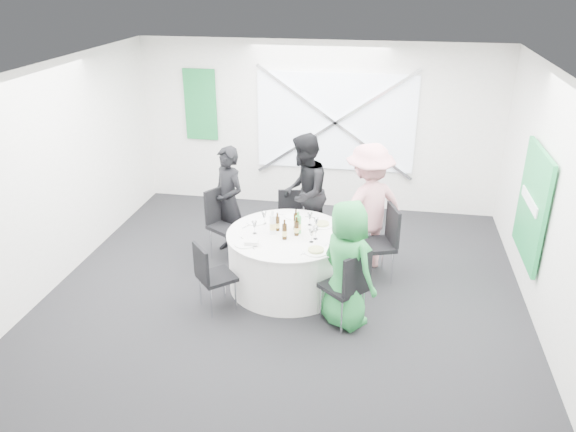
% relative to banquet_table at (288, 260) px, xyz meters
% --- Properties ---
extents(floor, '(6.00, 6.00, 0.00)m').
position_rel_banquet_table_xyz_m(floor, '(0.00, -0.20, -0.38)').
color(floor, black).
rests_on(floor, ground).
extents(ceiling, '(6.00, 6.00, 0.00)m').
position_rel_banquet_table_xyz_m(ceiling, '(0.00, -0.20, 2.42)').
color(ceiling, silver).
rests_on(ceiling, wall_back).
extents(wall_back, '(6.00, 0.00, 6.00)m').
position_rel_banquet_table_xyz_m(wall_back, '(0.00, 2.80, 1.02)').
color(wall_back, silver).
rests_on(wall_back, floor).
extents(wall_front, '(6.00, 0.00, 6.00)m').
position_rel_banquet_table_xyz_m(wall_front, '(0.00, -3.20, 1.02)').
color(wall_front, silver).
rests_on(wall_front, floor).
extents(wall_left, '(0.00, 6.00, 6.00)m').
position_rel_banquet_table_xyz_m(wall_left, '(-3.00, -0.20, 1.02)').
color(wall_left, silver).
rests_on(wall_left, floor).
extents(wall_right, '(0.00, 6.00, 6.00)m').
position_rel_banquet_table_xyz_m(wall_right, '(3.00, -0.20, 1.02)').
color(wall_right, silver).
rests_on(wall_right, floor).
extents(window_panel, '(2.60, 0.03, 1.60)m').
position_rel_banquet_table_xyz_m(window_panel, '(0.30, 2.76, 1.12)').
color(window_panel, silver).
rests_on(window_panel, wall_back).
extents(window_brace_a, '(2.63, 0.05, 1.84)m').
position_rel_banquet_table_xyz_m(window_brace_a, '(0.30, 2.72, 1.12)').
color(window_brace_a, silver).
rests_on(window_brace_a, window_panel).
extents(window_brace_b, '(2.63, 0.05, 1.84)m').
position_rel_banquet_table_xyz_m(window_brace_b, '(0.30, 2.72, 1.12)').
color(window_brace_b, silver).
rests_on(window_brace_b, window_panel).
extents(green_banner, '(0.55, 0.04, 1.20)m').
position_rel_banquet_table_xyz_m(green_banner, '(-2.00, 2.75, 1.32)').
color(green_banner, '#146431').
rests_on(green_banner, wall_back).
extents(green_sign, '(0.05, 1.20, 1.40)m').
position_rel_banquet_table_xyz_m(green_sign, '(2.94, 0.40, 0.82)').
color(green_sign, '#198B42').
rests_on(green_sign, wall_right).
extents(banquet_table, '(1.56, 1.56, 0.76)m').
position_rel_banquet_table_xyz_m(banquet_table, '(0.00, 0.00, 0.00)').
color(banquet_table, silver).
rests_on(banquet_table, floor).
extents(chair_back, '(0.44, 0.45, 0.85)m').
position_rel_banquet_table_xyz_m(chair_back, '(-0.17, 1.16, 0.11)').
color(chair_back, black).
rests_on(chair_back, floor).
extents(chair_back_left, '(0.64, 0.64, 1.02)m').
position_rel_banquet_table_xyz_m(chair_back_left, '(-1.03, 0.65, 0.22)').
color(chair_back_left, black).
rests_on(chair_back_left, floor).
extents(chair_back_right, '(0.60, 0.59, 1.02)m').
position_rel_banquet_table_xyz_m(chair_back_right, '(1.19, 0.42, 0.22)').
color(chair_back_right, black).
rests_on(chair_back_right, floor).
extents(chair_front_right, '(0.62, 0.62, 0.97)m').
position_rel_banquet_table_xyz_m(chair_front_right, '(0.84, -0.75, 0.19)').
color(chair_front_right, black).
rests_on(chair_front_right, floor).
extents(chair_front_left, '(0.57, 0.57, 0.88)m').
position_rel_banquet_table_xyz_m(chair_front_left, '(-0.81, -0.72, 0.14)').
color(chair_front_left, black).
rests_on(chair_front_left, floor).
extents(person_man_back_left, '(0.69, 0.66, 1.60)m').
position_rel_banquet_table_xyz_m(person_man_back_left, '(-1.00, 0.80, 0.42)').
color(person_man_back_left, black).
rests_on(person_man_back_left, floor).
extents(person_man_back, '(0.48, 0.85, 1.73)m').
position_rel_banquet_table_xyz_m(person_man_back, '(0.03, 1.13, 0.49)').
color(person_man_back, black).
rests_on(person_man_back, floor).
extents(person_woman_pink, '(1.23, 1.11, 1.77)m').
position_rel_banquet_table_xyz_m(person_woman_pink, '(0.96, 0.73, 0.50)').
color(person_woman_pink, pink).
rests_on(person_woman_pink, floor).
extents(person_woman_green, '(0.89, 0.87, 1.54)m').
position_rel_banquet_table_xyz_m(person_woman_green, '(0.80, -0.71, 0.39)').
color(person_woman_green, '#23813A').
rests_on(person_woman_green, floor).
extents(plate_back, '(0.26, 0.26, 0.01)m').
position_rel_banquet_table_xyz_m(plate_back, '(-0.01, 0.52, 0.39)').
color(plate_back, white).
rests_on(plate_back, banquet_table).
extents(plate_back_left, '(0.26, 0.26, 0.01)m').
position_rel_banquet_table_xyz_m(plate_back_left, '(-0.48, 0.26, 0.39)').
color(plate_back_left, white).
rests_on(plate_back_left, banquet_table).
extents(plate_back_right, '(0.28, 0.28, 0.04)m').
position_rel_banquet_table_xyz_m(plate_back_right, '(0.40, 0.31, 0.40)').
color(plate_back_right, white).
rests_on(plate_back_right, banquet_table).
extents(plate_front_right, '(0.29, 0.29, 0.04)m').
position_rel_banquet_table_xyz_m(plate_front_right, '(0.41, -0.44, 0.40)').
color(plate_front_right, white).
rests_on(plate_front_right, banquet_table).
extents(plate_front_left, '(0.26, 0.26, 0.01)m').
position_rel_banquet_table_xyz_m(plate_front_left, '(-0.46, -0.39, 0.39)').
color(plate_front_left, white).
rests_on(plate_front_left, banquet_table).
extents(napkin, '(0.17, 0.13, 0.04)m').
position_rel_banquet_table_xyz_m(napkin, '(-0.38, -0.40, 0.42)').
color(napkin, silver).
rests_on(napkin, plate_front_left).
extents(beer_bottle_a, '(0.06, 0.06, 0.24)m').
position_rel_banquet_table_xyz_m(beer_bottle_a, '(-0.15, 0.06, 0.47)').
color(beer_bottle_a, '#331E09').
rests_on(beer_bottle_a, banquet_table).
extents(beer_bottle_b, '(0.06, 0.06, 0.28)m').
position_rel_banquet_table_xyz_m(beer_bottle_b, '(0.08, 0.14, 0.49)').
color(beer_bottle_b, '#331E09').
rests_on(beer_bottle_b, banquet_table).
extents(beer_bottle_c, '(0.06, 0.06, 0.25)m').
position_rel_banquet_table_xyz_m(beer_bottle_c, '(0.11, -0.03, 0.47)').
color(beer_bottle_c, '#331E09').
rests_on(beer_bottle_c, banquet_table).
extents(beer_bottle_d, '(0.06, 0.06, 0.26)m').
position_rel_banquet_table_xyz_m(beer_bottle_d, '(-0.01, -0.17, 0.48)').
color(beer_bottle_d, '#331E09').
rests_on(beer_bottle_d, banquet_table).
extents(green_water_bottle, '(0.08, 0.08, 0.29)m').
position_rel_banquet_table_xyz_m(green_water_bottle, '(0.12, 0.04, 0.49)').
color(green_water_bottle, green).
rests_on(green_water_bottle, banquet_table).
extents(clear_water_bottle, '(0.08, 0.08, 0.31)m').
position_rel_banquet_table_xyz_m(clear_water_bottle, '(-0.19, -0.03, 0.50)').
color(clear_water_bottle, silver).
rests_on(clear_water_bottle, banquet_table).
extents(wine_glass_a, '(0.07, 0.07, 0.17)m').
position_rel_banquet_table_xyz_m(wine_glass_a, '(0.36, -0.10, 0.50)').
color(wine_glass_a, white).
rests_on(wine_glass_a, banquet_table).
extents(wine_glass_b, '(0.07, 0.07, 0.17)m').
position_rel_banquet_table_xyz_m(wine_glass_b, '(0.32, -0.19, 0.50)').
color(wine_glass_b, white).
rests_on(wine_glass_b, banquet_table).
extents(wine_glass_c, '(0.07, 0.07, 0.17)m').
position_rel_banquet_table_xyz_m(wine_glass_c, '(-0.36, 0.23, 0.50)').
color(wine_glass_c, white).
rests_on(wine_glass_c, banquet_table).
extents(wine_glass_d, '(0.07, 0.07, 0.17)m').
position_rel_banquet_table_xyz_m(wine_glass_d, '(-0.41, -0.08, 0.50)').
color(wine_glass_d, white).
rests_on(wine_glass_d, banquet_table).
extents(wine_glass_e, '(0.07, 0.07, 0.17)m').
position_rel_banquet_table_xyz_m(wine_glass_e, '(0.34, 0.15, 0.50)').
color(wine_glass_e, white).
rests_on(wine_glass_e, banquet_table).
extents(wine_glass_f, '(0.07, 0.07, 0.17)m').
position_rel_banquet_table_xyz_m(wine_glass_f, '(0.24, 0.30, 0.50)').
color(wine_glass_f, white).
rests_on(wine_glass_f, banquet_table).
extents(fork_a, '(0.08, 0.14, 0.01)m').
position_rel_banquet_table_xyz_m(fork_a, '(-0.42, 0.39, 0.38)').
color(fork_a, silver).
rests_on(fork_a, banquet_table).
extents(knife_a, '(0.08, 0.14, 0.01)m').
position_rel_banquet_table_xyz_m(knife_a, '(-0.57, 0.10, 0.38)').
color(knife_a, silver).
rests_on(knife_a, banquet_table).
extents(fork_b, '(0.11, 0.12, 0.01)m').
position_rel_banquet_table_xyz_m(fork_b, '(0.30, -0.49, 0.38)').
color(fork_b, silver).
rests_on(fork_b, banquet_table).
extents(knife_b, '(0.10, 0.13, 0.01)m').
position_rel_banquet_table_xyz_m(knife_b, '(0.54, -0.20, 0.38)').
color(knife_b, silver).
rests_on(knife_b, banquet_table).
extents(fork_c, '(0.12, 0.12, 0.01)m').
position_rel_banquet_table_xyz_m(fork_c, '(-0.51, -0.27, 0.38)').
color(fork_c, silver).
rests_on(fork_c, banquet_table).
extents(knife_c, '(0.10, 0.13, 0.01)m').
position_rel_banquet_table_xyz_m(knife_c, '(-0.36, -0.45, 0.38)').
color(knife_c, silver).
rests_on(knife_c, banquet_table).
extents(fork_d, '(0.15, 0.03, 0.01)m').
position_rel_banquet_table_xyz_m(fork_d, '(0.21, 0.53, 0.38)').
color(fork_d, silver).
rests_on(fork_d, banquet_table).
extents(knife_d, '(0.15, 0.02, 0.01)m').
position_rel_banquet_table_xyz_m(knife_d, '(-0.18, 0.55, 0.38)').
color(knife_d, silver).
rests_on(knife_d, banquet_table).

